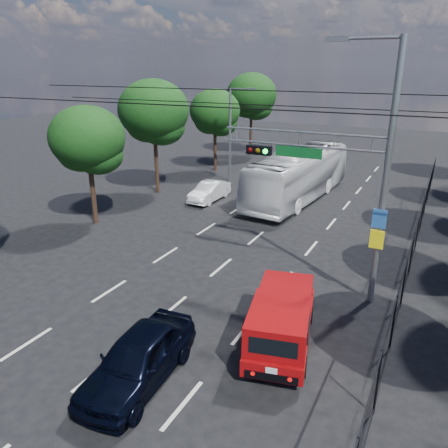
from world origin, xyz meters
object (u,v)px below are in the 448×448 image
Objects in this scene: white_van at (209,191)px; red_pickup at (282,318)px; signal_mast at (351,164)px; white_bus at (299,175)px; navy_hatchback at (138,358)px.

red_pickup is at bearing -52.23° from white_van.
white_van is at bearing 127.01° from red_pickup.
signal_mast is 6.07m from red_pickup.
white_bus is at bearing 106.24° from red_pickup.
signal_mast is at bearing 58.73° from navy_hatchback.
white_bus reaches higher than red_pickup.
signal_mast is at bearing 78.14° from red_pickup.
signal_mast is 2.49× the size of white_van.
white_bus is 3.12× the size of white_van.
white_bus is at bearing 115.08° from signal_mast.
red_pickup is at bearing -69.14° from white_bus.
signal_mast is 2.14× the size of navy_hatchback.
red_pickup is 4.62m from navy_hatchback.
red_pickup is 1.34× the size of white_van.
red_pickup is at bearing 44.77° from navy_hatchback.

